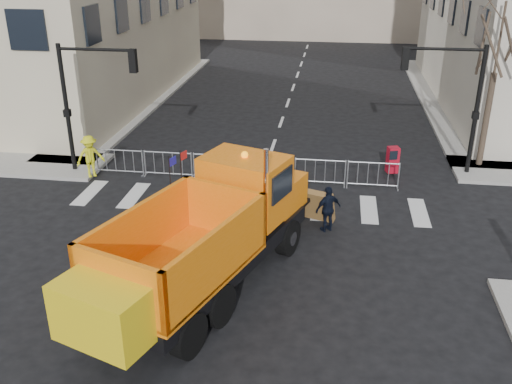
# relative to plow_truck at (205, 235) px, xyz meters

# --- Properties ---
(ground) EXTENTS (120.00, 120.00, 0.00)m
(ground) POSITION_rel_plow_truck_xyz_m (0.45, 0.53, -1.77)
(ground) COLOR black
(ground) RESTS_ON ground
(sidewalk_back) EXTENTS (64.00, 5.00, 0.15)m
(sidewalk_back) POSITION_rel_plow_truck_xyz_m (0.45, 9.03, -1.69)
(sidewalk_back) COLOR gray
(sidewalk_back) RESTS_ON ground
(traffic_light_left) EXTENTS (0.18, 0.18, 5.40)m
(traffic_light_left) POSITION_rel_plow_truck_xyz_m (-7.55, 8.03, 0.93)
(traffic_light_left) COLOR black
(traffic_light_left) RESTS_ON ground
(traffic_light_right) EXTENTS (0.18, 0.18, 5.40)m
(traffic_light_right) POSITION_rel_plow_truck_xyz_m (8.95, 10.03, 0.93)
(traffic_light_right) COLOR black
(traffic_light_right) RESTS_ON ground
(crowd_barriers) EXTENTS (12.60, 0.60, 1.10)m
(crowd_barriers) POSITION_rel_plow_truck_xyz_m (-0.30, 8.13, -1.22)
(crowd_barriers) COLOR #9EA0A5
(crowd_barriers) RESTS_ON ground
(street_tree) EXTENTS (3.00, 3.00, 7.50)m
(street_tree) POSITION_rel_plow_truck_xyz_m (9.65, 11.03, 1.98)
(street_tree) COLOR #382B21
(street_tree) RESTS_ON ground
(plow_truck) EXTENTS (6.11, 10.56, 3.98)m
(plow_truck) POSITION_rel_plow_truck_xyz_m (0.00, 0.00, 0.00)
(plow_truck) COLOR black
(plow_truck) RESTS_ON ground
(cop_a) EXTENTS (0.83, 0.65, 2.03)m
(cop_a) POSITION_rel_plow_truck_xyz_m (1.99, 3.65, -0.76)
(cop_a) COLOR black
(cop_a) RESTS_ON ground
(cop_b) EXTENTS (1.06, 0.87, 1.99)m
(cop_b) POSITION_rel_plow_truck_xyz_m (0.52, 3.91, -0.78)
(cop_b) COLOR black
(cop_b) RESTS_ON ground
(cop_c) EXTENTS (1.01, 0.86, 1.62)m
(cop_c) POSITION_rel_plow_truck_xyz_m (3.27, 4.16, -0.96)
(cop_c) COLOR black
(cop_c) RESTS_ON ground
(worker) EXTENTS (1.29, 1.21, 1.75)m
(worker) POSITION_rel_plow_truck_xyz_m (-6.47, 7.33, -0.75)
(worker) COLOR yellow
(worker) RESTS_ON sidewalk_back
(newspaper_box) EXTENTS (0.54, 0.51, 1.10)m
(newspaper_box) POSITION_rel_plow_truck_xyz_m (5.80, 9.54, -1.07)
(newspaper_box) COLOR #AD0D1F
(newspaper_box) RESTS_ON sidewalk_back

